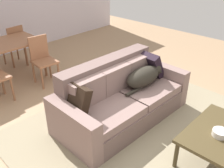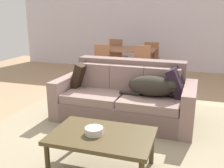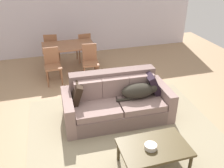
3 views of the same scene
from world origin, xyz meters
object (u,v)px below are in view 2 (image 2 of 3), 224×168
at_px(bowl_on_coffee_table, 94,131).
at_px(dining_chair_far_left, 117,55).
at_px(dining_chair_near_left, 101,62).
at_px(dining_chair_far_right, 151,57).
at_px(throw_pillow_by_left_arm, 81,75).
at_px(coffee_table, 102,138).
at_px(dog_on_left_cushion, 153,86).
at_px(couch, 125,97).
at_px(throw_pillow_by_right_arm, 178,82).
at_px(dining_table, 127,51).
at_px(dining_chair_near_right, 141,64).

bearing_deg(bowl_on_coffee_table, dining_chair_far_left, 103.53).
height_order(dining_chair_near_left, dining_chair_far_left, dining_chair_far_left).
distance_m(dining_chair_far_left, dining_chair_far_right, 0.92).
bearing_deg(throw_pillow_by_left_arm, dining_chair_near_left, 100.25).
relative_size(coffee_table, bowl_on_coffee_table, 5.62).
xyz_separation_m(throw_pillow_by_left_arm, dining_chair_far_left, (-0.26, 2.93, -0.11)).
xyz_separation_m(dog_on_left_cushion, coffee_table, (-0.29, -1.33, -0.21)).
bearing_deg(bowl_on_coffee_table, couch, 92.59).
xyz_separation_m(coffee_table, bowl_on_coffee_table, (-0.07, -0.03, 0.08)).
xyz_separation_m(couch, coffee_table, (0.14, -1.44, 0.04)).
bearing_deg(dog_on_left_cushion, throw_pillow_by_left_arm, 172.92).
bearing_deg(dining_chair_near_left, dining_chair_far_left, 85.16).
bearing_deg(coffee_table, dining_chair_near_left, 110.21).
distance_m(throw_pillow_by_right_arm, dining_table, 2.74).
bearing_deg(dining_chair_near_left, dining_chair_near_right, -3.62).
distance_m(dining_table, dining_chair_near_left, 0.76).
bearing_deg(dining_chair_near_left, coffee_table, -71.50).
xyz_separation_m(dining_table, dining_chair_far_left, (-0.41, 0.60, -0.19)).
distance_m(dog_on_left_cushion, dining_chair_far_left, 3.43).
xyz_separation_m(dining_chair_near_left, dining_chair_far_right, (0.99, 1.13, -0.01)).
xyz_separation_m(throw_pillow_by_left_arm, coffee_table, (0.89, -1.51, -0.24)).
xyz_separation_m(dining_table, dining_chair_near_left, (-0.47, -0.56, -0.19)).
bearing_deg(dog_on_left_cushion, bowl_on_coffee_table, -103.38).
bearing_deg(coffee_table, dog_on_left_cushion, 77.52).
distance_m(coffee_table, dining_table, 3.93).
height_order(couch, dining_chair_near_left, dining_chair_near_left).
xyz_separation_m(dog_on_left_cushion, dining_chair_near_left, (-1.50, 1.96, -0.08)).
relative_size(couch, dining_chair_far_right, 2.37).
xyz_separation_m(throw_pillow_by_left_arm, dining_table, (0.15, 2.33, 0.08)).
bearing_deg(dog_on_left_cushion, dining_chair_far_left, 116.57).
xyz_separation_m(couch, dog_on_left_cushion, (0.43, -0.11, 0.25)).
bearing_deg(dining_chair_far_right, throw_pillow_by_right_arm, 100.97).
distance_m(dining_chair_near_left, dining_chair_far_right, 1.50).
bearing_deg(dining_chair_far_left, dining_table, 132.82).
distance_m(throw_pillow_by_left_arm, dining_chair_far_right, 2.98).
relative_size(coffee_table, dining_chair_near_right, 1.13).
relative_size(throw_pillow_by_left_arm, dining_chair_near_left, 0.45).
distance_m(bowl_on_coffee_table, dining_table, 3.93).
bearing_deg(dog_on_left_cushion, dining_chair_far_right, 101.25).
distance_m(couch, dining_table, 2.50).
bearing_deg(dining_chair_near_right, coffee_table, -79.20).
xyz_separation_m(dog_on_left_cushion, dining_table, (-1.03, 2.52, 0.11)).
relative_size(couch, throw_pillow_by_right_arm, 4.86).
bearing_deg(dining_chair_near_right, dog_on_left_cushion, -67.59).
relative_size(bowl_on_coffee_table, dining_chair_far_left, 0.20).
relative_size(bowl_on_coffee_table, dining_chair_far_right, 0.21).
relative_size(throw_pillow_by_left_arm, bowl_on_coffee_table, 2.20).
xyz_separation_m(dog_on_left_cushion, dining_chair_near_right, (-0.57, 1.93, -0.08)).
height_order(dining_table, dining_chair_near_right, dining_chair_near_right).
relative_size(dining_chair_near_left, dining_chair_far_left, 0.96).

